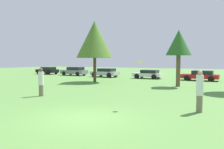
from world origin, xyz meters
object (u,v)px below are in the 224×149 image
Objects in this scene: parked_car_white at (148,74)px; parked_car_red at (201,75)px; frisbee at (139,62)px; parked_car_black at (47,70)px; parked_car_grey at (74,71)px; person_thrower at (41,82)px; tree_1 at (179,43)px; parked_car_silver at (105,72)px; person_catcher at (200,91)px; tree_0 at (95,40)px.

parked_car_white is 6.51m from parked_car_red.
parked_car_white is (-5.92, 17.73, -1.71)m from frisbee.
parked_car_grey is at bearing 178.16° from parked_car_black.
parked_car_black is at bearing -0.23° from parked_car_white.
tree_1 reaches higher than person_thrower.
tree_1 is 14.14m from parked_car_silver.
parked_car_white is (1.25, 17.48, -0.36)m from person_thrower.
parked_car_white is at bearing 108.47° from frisbee.
parked_car_silver is at bearing -49.05° from person_catcher.
tree_0 is 1.71× the size of parked_car_black.
parked_car_silver is (-15.09, 16.83, -0.31)m from person_catcher.
tree_1 is at bearing 150.86° from parked_car_silver.
person_catcher is 7.59× the size of frisbee.
parked_car_silver is at bearing 112.03° from tree_0.
person_thrower is at bearing 86.87° from parked_car_white.
person_thrower is at bearing 0.00° from person_catcher.
person_catcher is 0.43× the size of parked_car_grey.
parked_car_red is at bearing 65.20° from person_thrower.
parked_car_black reaches higher than parked_car_silver.
person_catcher is at bearing 148.07° from parked_car_black.
parked_car_silver is at bearing 149.88° from tree_1.
person_thrower is 17.74m from parked_car_silver.
frisbee reaches higher than parked_car_red.
parked_car_red is (0.97, 7.47, -3.31)m from tree_1.
frisbee is 0.05× the size of tree_1.
person_thrower is 7.41× the size of frisbee.
parked_car_black is 6.17m from parked_car_grey.
parked_car_silver is 12.88m from parked_car_red.
person_catcher is 0.38× the size of tree_1.
frisbee is (-2.82, -0.41, 1.33)m from person_catcher.
parked_car_grey is at bearing 135.89° from frisbee.
tree_0 is 9.07m from tree_1.
frisbee is 0.07× the size of parked_car_white.
tree_1 is 1.21× the size of parked_car_red.
person_thrower is 17.52m from parked_car_white.
person_catcher reaches higher than parked_car_red.
person_catcher is 10.84m from tree_1.
tree_1 reaches higher than parked_car_red.
parked_car_black is 0.87× the size of parked_car_grey.
parked_car_silver is at bearing 5.34° from parked_car_white.
parked_car_white is (-8.74, 17.31, -0.38)m from person_catcher.
parked_car_white is (18.62, -0.39, -0.07)m from parked_car_black.
parked_car_red reaches higher than parked_car_white.
parked_car_silver is (-2.86, 7.06, -4.01)m from tree_0.
person_thrower is 0.49× the size of parked_car_white.
tree_1 is 8.23m from parked_car_red.
parked_car_black is at bearing -1.84° from parked_car_grey.
person_thrower is 19.20m from parked_car_red.
tree_1 reaches higher than parked_car_silver.
parked_car_grey is at bearing 139.56° from tree_0.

